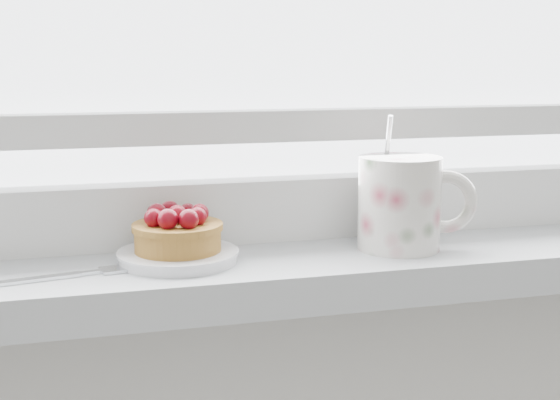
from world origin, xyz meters
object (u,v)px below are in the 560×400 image
object	(u,v)px
floral_mug	(403,201)
fork	(62,276)
saucer	(178,256)
raspberry_tart	(177,231)

from	to	relation	value
floral_mug	fork	distance (m)	0.36
saucer	raspberry_tart	world-z (taller)	raspberry_tart
saucer	fork	size ratio (longest dim) A/B	0.63
raspberry_tart	fork	size ratio (longest dim) A/B	0.47
raspberry_tart	fork	distance (m)	0.12
saucer	fork	distance (m)	0.12
raspberry_tart	floral_mug	world-z (taller)	floral_mug
floral_mug	fork	size ratio (longest dim) A/B	0.74
saucer	floral_mug	size ratio (longest dim) A/B	0.85
raspberry_tart	saucer	bearing A→B (deg)	41.19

